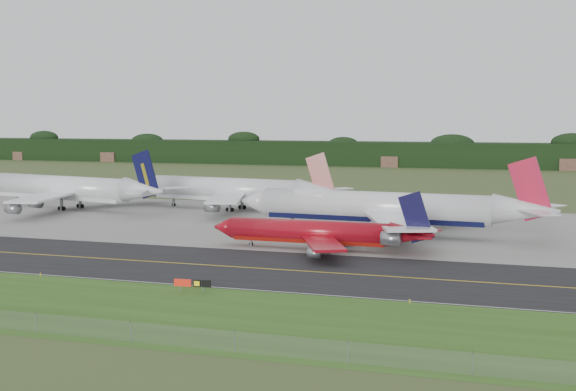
# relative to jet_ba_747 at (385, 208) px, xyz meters

# --- Properties ---
(ground) EXTENTS (600.00, 600.00, 0.00)m
(ground) POSITION_rel_jet_ba_747_xyz_m (-16.17, -38.61, -5.70)
(ground) COLOR #3B4721
(ground) RESTS_ON ground
(grass_verge) EXTENTS (400.00, 30.00, 0.01)m
(grass_verge) POSITION_rel_jet_ba_747_xyz_m (-16.17, -73.61, -5.70)
(grass_verge) COLOR #2C4F17
(grass_verge) RESTS_ON ground
(taxiway) EXTENTS (400.00, 32.00, 0.02)m
(taxiway) POSITION_rel_jet_ba_747_xyz_m (-16.17, -42.61, -5.69)
(taxiway) COLOR black
(taxiway) RESTS_ON ground
(apron) EXTENTS (400.00, 78.00, 0.01)m
(apron) POSITION_rel_jet_ba_747_xyz_m (-16.17, 12.39, -5.70)
(apron) COLOR gray
(apron) RESTS_ON ground
(taxiway_centreline) EXTENTS (400.00, 0.40, 0.00)m
(taxiway_centreline) POSITION_rel_jet_ba_747_xyz_m (-16.17, -42.61, -5.67)
(taxiway_centreline) COLOR yellow
(taxiway_centreline) RESTS_ON taxiway
(taxiway_edge_line) EXTENTS (400.00, 0.25, 0.00)m
(taxiway_edge_line) POSITION_rel_jet_ba_747_xyz_m (-16.17, -58.11, -5.67)
(taxiway_edge_line) COLOR silver
(taxiway_edge_line) RESTS_ON taxiway
(perimeter_fence) EXTENTS (320.00, 0.10, 320.00)m
(perimeter_fence) POSITION_rel_jet_ba_747_xyz_m (-16.17, -86.61, -4.60)
(perimeter_fence) COLOR slate
(perimeter_fence) RESTS_ON ground
(horizon_treeline) EXTENTS (700.00, 25.00, 12.00)m
(horizon_treeline) POSITION_rel_jet_ba_747_xyz_m (-16.17, 235.15, -0.23)
(horizon_treeline) COLOR black
(horizon_treeline) RESTS_ON ground
(jet_ba_747) EXTENTS (66.66, 55.13, 16.76)m
(jet_ba_747) POSITION_rel_jet_ba_747_xyz_m (0.00, 0.00, 0.00)
(jet_ba_747) COLOR silver
(jet_ba_747) RESTS_ON ground
(jet_red_737) EXTENTS (41.93, 34.32, 11.36)m
(jet_red_737) POSITION_rel_jet_ba_747_xyz_m (-7.40, -21.97, -2.56)
(jet_red_737) COLOR maroon
(jet_red_737) RESTS_ON ground
(jet_navy_gold) EXTENTS (62.79, 53.85, 16.30)m
(jet_navy_gold) POSITION_rel_jet_ba_747_xyz_m (-88.36, 20.16, -0.35)
(jet_navy_gold) COLOR silver
(jet_navy_gold) RESTS_ON ground
(jet_star_tail) EXTENTS (59.22, 49.14, 15.62)m
(jet_star_tail) POSITION_rel_jet_ba_747_xyz_m (-46.07, 31.57, -0.50)
(jet_star_tail) COLOR silver
(jet_star_tail) RESTS_ON ground
(taxiway_sign) EXTENTS (5.29, 0.79, 1.77)m
(taxiway_sign) POSITION_rel_jet_ba_747_xyz_m (-14.46, -62.07, -4.46)
(taxiway_sign) COLOR slate
(taxiway_sign) RESTS_ON ground
(edge_marker_left) EXTENTS (0.16, 0.16, 0.50)m
(edge_marker_left) POSITION_rel_jet_ba_747_xyz_m (-41.23, -59.11, -5.45)
(edge_marker_left) COLOR yellow
(edge_marker_left) RESTS_ON ground
(edge_marker_center) EXTENTS (0.16, 0.16, 0.50)m
(edge_marker_center) POSITION_rel_jet_ba_747_xyz_m (-15.66, -59.11, -5.45)
(edge_marker_center) COLOR yellow
(edge_marker_center) RESTS_ON ground
(edge_marker_right) EXTENTS (0.16, 0.16, 0.50)m
(edge_marker_right) POSITION_rel_jet_ba_747_xyz_m (15.24, -59.11, -5.45)
(edge_marker_right) COLOR yellow
(edge_marker_right) RESTS_ON ground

